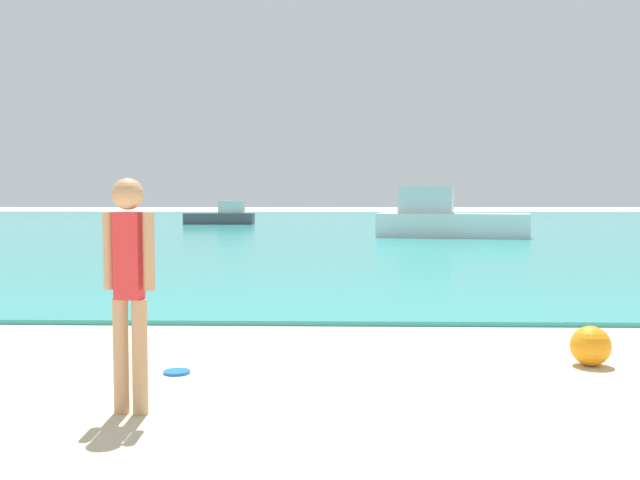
% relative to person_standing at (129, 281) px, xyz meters
% --- Properties ---
extents(water, '(160.00, 60.00, 0.06)m').
position_rel_person_standing_xyz_m(water, '(1.79, 33.49, -0.92)').
color(water, teal).
rests_on(water, ground).
extents(person_standing, '(0.38, 0.22, 1.67)m').
position_rel_person_standing_xyz_m(person_standing, '(0.00, 0.00, 0.00)').
color(person_standing, tan).
rests_on(person_standing, ground).
extents(frisbee, '(0.23, 0.23, 0.03)m').
position_rel_person_standing_xyz_m(frisbee, '(0.06, 1.16, -0.93)').
color(frisbee, blue).
rests_on(frisbee, ground).
extents(boat_near, '(5.58, 2.79, 1.81)m').
position_rel_person_standing_xyz_m(boat_near, '(5.34, 21.27, -0.26)').
color(boat_near, white).
rests_on(boat_near, water).
extents(boat_far, '(3.62, 1.17, 1.23)m').
position_rel_person_standing_xyz_m(boat_far, '(-4.70, 33.02, -0.46)').
color(boat_far, '#4C4C51').
rests_on(boat_far, water).
extents(beach_ball, '(0.36, 0.36, 0.36)m').
position_rel_person_standing_xyz_m(beach_ball, '(3.76, 1.56, -0.77)').
color(beach_ball, orange).
rests_on(beach_ball, ground).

